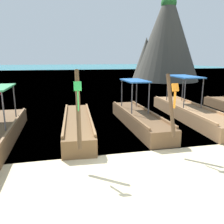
{
  "coord_description": "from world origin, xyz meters",
  "views": [
    {
      "loc": [
        -1.93,
        -5.09,
        2.96
      ],
      "look_at": [
        0.0,
        3.42,
        0.9
      ],
      "focal_mm": 36.19,
      "sensor_mm": 36.0,
      "label": 1
    }
  ],
  "objects_px": {
    "longtail_boat_green_ribbon": "(78,125)",
    "longtail_boat_orange_ribbon": "(139,118)",
    "karst_rock": "(165,37)",
    "longtail_boat_turquoise_ribbon": "(190,112)"
  },
  "relations": [
    {
      "from": "longtail_boat_turquoise_ribbon",
      "to": "karst_rock",
      "type": "relative_size",
      "value": 0.6
    },
    {
      "from": "longtail_boat_orange_ribbon",
      "to": "longtail_boat_turquoise_ribbon",
      "type": "height_order",
      "value": "longtail_boat_turquoise_ribbon"
    },
    {
      "from": "longtail_boat_green_ribbon",
      "to": "longtail_boat_turquoise_ribbon",
      "type": "bearing_deg",
      "value": 8.05
    },
    {
      "from": "longtail_boat_turquoise_ribbon",
      "to": "karst_rock",
      "type": "distance_m",
      "value": 21.79
    },
    {
      "from": "longtail_boat_green_ribbon",
      "to": "karst_rock",
      "type": "distance_m",
      "value": 25.03
    },
    {
      "from": "longtail_boat_green_ribbon",
      "to": "longtail_boat_orange_ribbon",
      "type": "bearing_deg",
      "value": 4.86
    },
    {
      "from": "longtail_boat_green_ribbon",
      "to": "longtail_boat_orange_ribbon",
      "type": "xyz_separation_m",
      "value": [
        2.73,
        0.23,
        0.05
      ]
    },
    {
      "from": "karst_rock",
      "to": "longtail_boat_orange_ribbon",
      "type": "bearing_deg",
      "value": -117.97
    },
    {
      "from": "longtail_boat_orange_ribbon",
      "to": "karst_rock",
      "type": "height_order",
      "value": "karst_rock"
    },
    {
      "from": "longtail_boat_green_ribbon",
      "to": "longtail_boat_turquoise_ribbon",
      "type": "xyz_separation_m",
      "value": [
        5.63,
        0.8,
        0.05
      ]
    }
  ]
}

